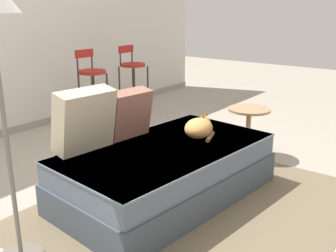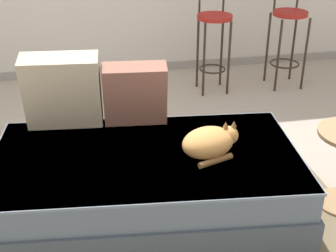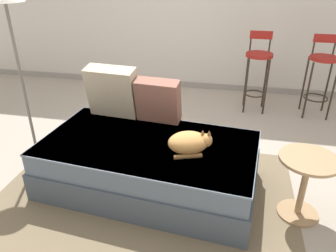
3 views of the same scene
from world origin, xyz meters
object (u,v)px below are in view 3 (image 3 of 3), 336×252
(throw_pillow_middle, at_px, (158,101))
(couch, at_px, (149,164))
(cat, at_px, (190,143))
(bar_stool_by_doorway, at_px, (322,70))
(floor_lamp, at_px, (6,8))
(throw_pillow_corner, at_px, (113,91))
(bar_stool_near_window, at_px, (258,65))
(side_table, at_px, (305,179))

(throw_pillow_middle, bearing_deg, couch, -89.06)
(cat, height_order, bar_stool_by_doorway, bar_stool_by_doorway)
(floor_lamp, bearing_deg, couch, -10.02)
(throw_pillow_corner, height_order, floor_lamp, floor_lamp)
(throw_pillow_middle, relative_size, floor_lamp, 0.24)
(couch, height_order, cat, cat)
(cat, bearing_deg, bar_stool_near_window, 73.64)
(floor_lamp, bearing_deg, throw_pillow_middle, 8.57)
(bar_stool_near_window, distance_m, side_table, 2.09)
(couch, bearing_deg, throw_pillow_middle, 90.94)
(side_table, relative_size, floor_lamp, 0.31)
(side_table, height_order, floor_lamp, floor_lamp)
(bar_stool_near_window, bearing_deg, couch, -116.30)
(bar_stool_by_doorway, distance_m, side_table, 2.12)
(throw_pillow_corner, xyz_separation_m, cat, (0.83, -0.53, -0.17))
(couch, xyz_separation_m, cat, (0.36, -0.08, 0.31))
(bar_stool_near_window, bearing_deg, bar_stool_by_doorway, -0.06)
(couch, relative_size, floor_lamp, 1.10)
(cat, xyz_separation_m, bar_stool_by_doorway, (1.36, 2.01, 0.07))
(floor_lamp, bearing_deg, throw_pillow_corner, 16.36)
(floor_lamp, bearing_deg, bar_stool_by_doorway, 29.87)
(throw_pillow_corner, height_order, throw_pillow_middle, throw_pillow_corner)
(couch, height_order, bar_stool_by_doorway, bar_stool_by_doorway)
(side_table, bearing_deg, bar_stool_by_doorway, 77.26)
(throw_pillow_middle, xyz_separation_m, side_table, (1.27, -0.53, -0.32))
(couch, bearing_deg, side_table, -5.50)
(throw_pillow_corner, relative_size, bar_stool_near_window, 0.49)
(throw_pillow_corner, height_order, bar_stool_by_doorway, bar_stool_by_doorway)
(couch, distance_m, floor_lamp, 1.77)
(throw_pillow_corner, bearing_deg, cat, -32.92)
(bar_stool_by_doorway, relative_size, floor_lamp, 0.58)
(bar_stool_by_doorway, bearing_deg, throw_pillow_middle, -138.69)
(couch, height_order, floor_lamp, floor_lamp)
(bar_stool_near_window, height_order, floor_lamp, floor_lamp)
(bar_stool_near_window, relative_size, floor_lamp, 0.59)
(bar_stool_near_window, bearing_deg, floor_lamp, -142.21)
(bar_stool_near_window, distance_m, bar_stool_by_doorway, 0.77)
(couch, bearing_deg, cat, -12.77)
(cat, bearing_deg, throw_pillow_middle, 127.02)
(throw_pillow_middle, xyz_separation_m, bar_stool_near_window, (0.96, 1.52, -0.04))
(couch, distance_m, bar_stool_near_window, 2.19)
(side_table, xyz_separation_m, floor_lamp, (-2.51, 0.34, 1.12))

